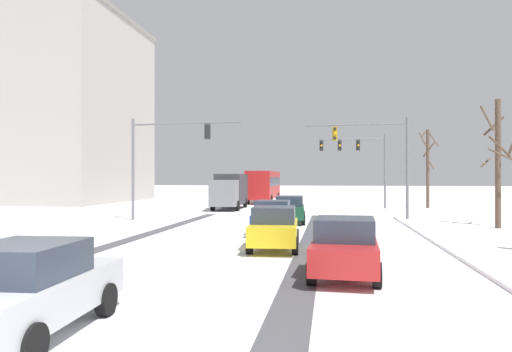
# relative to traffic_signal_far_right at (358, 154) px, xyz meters

# --- Properties ---
(wheel_track_left_lane) EXTENTS (0.91, 29.98, 0.01)m
(wheel_track_left_lane) POSITION_rel_traffic_signal_far_right_xyz_m (-3.26, -23.49, -4.78)
(wheel_track_left_lane) COLOR #4C4C51
(wheel_track_left_lane) RESTS_ON ground
(wheel_track_right_lane) EXTENTS (0.77, 29.98, 0.01)m
(wheel_track_right_lane) POSITION_rel_traffic_signal_far_right_xyz_m (-11.13, -23.49, -4.78)
(wheel_track_right_lane) COLOR #4C4C51
(wheel_track_right_lane) RESTS_ON ground
(sidewalk_kerb_right) EXTENTS (4.00, 29.98, 0.12)m
(sidewalk_kerb_right) POSITION_rel_traffic_signal_far_right_xyz_m (3.74, -24.86, -4.73)
(sidewalk_kerb_right) COLOR white
(sidewalk_kerb_right) RESTS_ON ground
(traffic_signal_far_right) EXTENTS (5.92, 0.62, 6.50)m
(traffic_signal_far_right) POSITION_rel_traffic_signal_far_right_xyz_m (0.00, 0.00, 0.00)
(traffic_signal_far_right) COLOR slate
(traffic_signal_far_right) RESTS_ON ground
(traffic_signal_near_left) EXTENTS (7.25, 0.64, 6.50)m
(traffic_signal_near_left) POSITION_rel_traffic_signal_far_right_xyz_m (-12.90, -13.99, -0.29)
(traffic_signal_near_left) COLOR slate
(traffic_signal_near_left) RESTS_ON ground
(traffic_signal_near_right) EXTENTS (6.49, 0.42, 6.50)m
(traffic_signal_near_right) POSITION_rel_traffic_signal_far_right_xyz_m (0.54, -11.80, -0.33)
(traffic_signal_near_right) COLOR slate
(traffic_signal_near_right) RESTS_ON ground
(car_dark_green_lead) EXTENTS (2.01, 4.19, 1.62)m
(car_dark_green_lead) POSITION_rel_traffic_signal_far_right_xyz_m (-4.84, -14.37, -3.97)
(car_dark_green_lead) COLOR #194C2D
(car_dark_green_lead) RESTS_ON ground
(car_blue_second) EXTENTS (1.91, 4.14, 1.62)m
(car_blue_second) POSITION_rel_traffic_signal_far_right_xyz_m (-5.17, -19.99, -3.97)
(car_blue_second) COLOR #233899
(car_blue_second) RESTS_ON ground
(car_yellow_cab_third) EXTENTS (2.01, 4.19, 1.62)m
(car_yellow_cab_third) POSITION_rel_traffic_signal_far_right_xyz_m (-4.56, -24.73, -3.97)
(car_yellow_cab_third) COLOR yellow
(car_yellow_cab_third) RESTS_ON ground
(car_red_fourth) EXTENTS (2.01, 4.19, 1.62)m
(car_red_fourth) POSITION_rel_traffic_signal_far_right_xyz_m (-2.06, -29.33, -3.97)
(car_red_fourth) COLOR red
(car_red_fourth) RESTS_ON ground
(car_silver_fifth) EXTENTS (1.98, 4.17, 1.62)m
(car_silver_fifth) POSITION_rel_traffic_signal_far_right_xyz_m (-7.58, -35.16, -3.97)
(car_silver_fifth) COLOR #B7BABF
(car_silver_fifth) RESTS_ON ground
(bus_oncoming) EXTENTS (2.77, 11.03, 3.38)m
(bus_oncoming) POSITION_rel_traffic_signal_far_right_xyz_m (-9.60, 8.65, -2.79)
(bus_oncoming) COLOR #B21E1E
(bus_oncoming) RESTS_ON ground
(box_truck_delivery) EXTENTS (2.54, 7.48, 3.02)m
(box_truck_delivery) POSITION_rel_traffic_signal_far_right_xyz_m (-10.97, -2.75, -3.15)
(box_truck_delivery) COLOR slate
(box_truck_delivery) RESTS_ON ground
(bare_tree_sidewalk_mid) EXTENTS (1.88, 1.90, 6.93)m
(bare_tree_sidewalk_mid) POSITION_rel_traffic_signal_far_right_xyz_m (6.47, -15.55, -1.11)
(bare_tree_sidewalk_mid) COLOR brown
(bare_tree_sidewalk_mid) RESTS_ON ground
(bare_tree_sidewalk_far) EXTENTS (1.64, 1.61, 7.03)m
(bare_tree_sidewalk_far) POSITION_rel_traffic_signal_far_right_xyz_m (6.18, 1.37, -1.01)
(bare_tree_sidewalk_far) COLOR brown
(bare_tree_sidewalk_far) RESTS_ON ground
(office_building_far_left_block) EXTENTS (22.90, 18.48, 20.72)m
(office_building_far_left_block) POSITION_rel_traffic_signal_far_right_xyz_m (-36.13, 6.51, 5.58)
(office_building_far_left_block) COLOR #B2ADA3
(office_building_far_left_block) RESTS_ON ground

